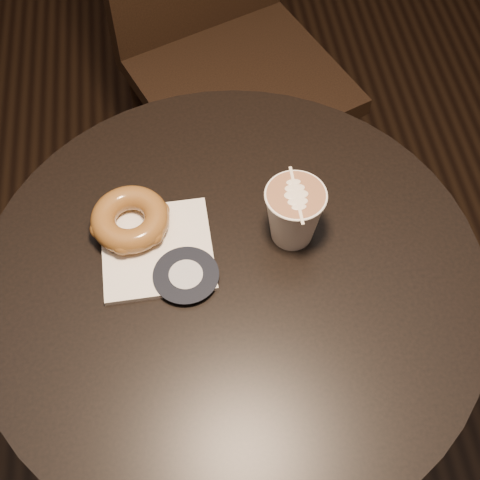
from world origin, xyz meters
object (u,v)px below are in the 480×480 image
at_px(cafe_table, 233,336).
at_px(doughnut, 130,219).
at_px(chair, 217,13).
at_px(latte_cup, 294,215).
at_px(pastry_bag, 157,249).

height_order(cafe_table, doughnut, doughnut).
relative_size(chair, latte_cup, 11.47).
bearing_deg(chair, latte_cup, -109.44).
relative_size(cafe_table, doughnut, 6.80).
bearing_deg(pastry_bag, latte_cup, -0.13).
height_order(chair, latte_cup, chair).
xyz_separation_m(pastry_bag, latte_cup, (0.19, 0.00, 0.04)).
distance_m(cafe_table, pastry_bag, 0.23).
relative_size(cafe_table, pastry_bag, 4.94).
distance_m(chair, pastry_bag, 0.73).
xyz_separation_m(chair, pastry_bag, (-0.16, -0.69, 0.16)).
xyz_separation_m(pastry_bag, doughnut, (-0.03, 0.04, 0.02)).
bearing_deg(pastry_bag, chair, 75.92).
relative_size(chair, pastry_bag, 7.03).
xyz_separation_m(chair, latte_cup, (0.03, -0.69, 0.20)).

